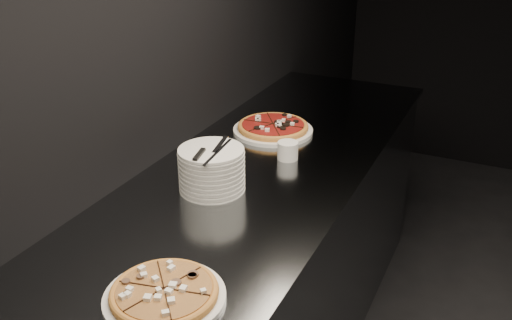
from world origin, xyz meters
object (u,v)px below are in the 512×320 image
at_px(pizza_tomato, 273,128).
at_px(ramekin, 288,150).
at_px(counter, 258,272).
at_px(pizza_mushroom, 164,294).
at_px(plate_stack, 212,169).
at_px(cutlery, 211,151).

xyz_separation_m(pizza_tomato, ramekin, (0.16, -0.22, 0.02)).
relative_size(counter, ramekin, 31.23).
relative_size(pizza_mushroom, ramekin, 4.09).
bearing_deg(pizza_tomato, ramekin, -54.30).
bearing_deg(plate_stack, pizza_tomato, 92.12).
bearing_deg(pizza_mushroom, plate_stack, 107.91).
bearing_deg(counter, plate_stack, -109.26).
height_order(pizza_mushroom, plate_stack, plate_stack).
relative_size(pizza_mushroom, plate_stack, 1.45).
bearing_deg(pizza_mushroom, counter, 97.98).
distance_m(pizza_tomato, cutlery, 0.59).
height_order(pizza_mushroom, pizza_tomato, pizza_tomato).
bearing_deg(ramekin, pizza_tomato, 125.70).
bearing_deg(counter, pizza_tomato, 105.15).
height_order(counter, pizza_mushroom, pizza_mushroom).
xyz_separation_m(counter, pizza_mushroom, (0.11, -0.77, 0.48)).
bearing_deg(plate_stack, pizza_mushroom, -72.09).
xyz_separation_m(pizza_mushroom, cutlery, (-0.17, 0.54, 0.13)).
xyz_separation_m(plate_stack, ramekin, (0.14, 0.34, -0.04)).
distance_m(pizza_mushroom, plate_stack, 0.59).
distance_m(pizza_tomato, ramekin, 0.27).
relative_size(pizza_tomato, plate_stack, 1.52).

